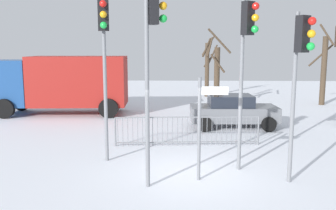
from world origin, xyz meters
TOP-DOWN VIEW (x-y plane):
  - ground_plane at (0.00, 0.00)m, footprint 60.00×60.00m
  - traffic_light_foreground_left at (-0.97, -0.97)m, footprint 0.55×0.37m
  - traffic_light_foreground_right at (-2.55, 0.99)m, footprint 0.36×0.56m
  - traffic_light_rear_right at (2.71, -0.68)m, footprint 0.44×0.49m
  - traffic_light_rear_left at (1.53, 0.30)m, footprint 0.45×0.48m
  - direction_sign_post at (0.30, -0.48)m, footprint 0.79×0.09m
  - pedestrian_guard_railing at (-0.01, 3.01)m, footprint 5.27×0.42m
  - car_grey_far at (2.08, 6.14)m, footprint 3.85×2.02m
  - delivery_truck at (-6.60, 9.27)m, footprint 7.18×3.06m
  - bare_tree_left at (8.67, 12.99)m, footprint 1.52×1.59m
  - bare_tree_centre at (1.96, 12.55)m, footprint 1.74×1.75m
  - bare_tree_right at (1.74, 16.86)m, footprint 1.14×0.95m

SIDE VIEW (x-z plane):
  - ground_plane at x=0.00m, z-range 0.00..0.00m
  - pedestrian_guard_railing at x=-0.01m, z-range 0.02..1.09m
  - car_grey_far at x=2.08m, z-range 0.03..1.50m
  - direction_sign_post at x=0.30m, z-range 0.18..2.95m
  - delivery_truck at x=-6.60m, z-range 0.19..3.29m
  - bare_tree_right at x=1.74m, z-range -0.11..4.31m
  - bare_tree_centre at x=1.96m, z-range -0.24..4.45m
  - bare_tree_left at x=8.67m, z-range -0.15..4.84m
  - traffic_light_rear_right at x=2.71m, z-range 1.03..5.43m
  - traffic_light_rear_left at x=1.53m, z-range 1.13..5.99m
  - traffic_light_foreground_right at x=-2.55m, z-range 1.16..6.18m
  - traffic_light_foreground_left at x=-0.97m, z-range 1.17..6.24m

